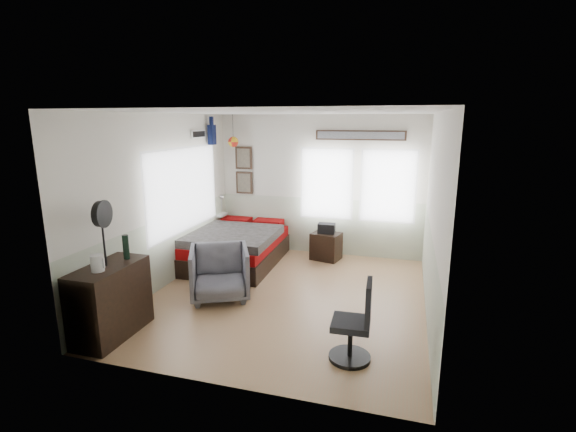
{
  "coord_description": "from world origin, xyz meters",
  "views": [
    {
      "loc": [
        1.63,
        -5.61,
        2.59
      ],
      "look_at": [
        -0.1,
        0.4,
        1.15
      ],
      "focal_mm": 26.0,
      "sensor_mm": 36.0,
      "label": 1
    }
  ],
  "objects_px": {
    "bed": "(237,247)",
    "nightstand": "(326,246)",
    "armchair": "(220,273)",
    "task_chair": "(355,328)",
    "dresser": "(111,301)"
  },
  "relations": [
    {
      "from": "bed",
      "to": "dresser",
      "type": "height_order",
      "value": "dresser"
    },
    {
      "from": "task_chair",
      "to": "dresser",
      "type": "bearing_deg",
      "value": -177.38
    },
    {
      "from": "armchair",
      "to": "nightstand",
      "type": "bearing_deg",
      "value": 35.73
    },
    {
      "from": "bed",
      "to": "dresser",
      "type": "bearing_deg",
      "value": -99.61
    },
    {
      "from": "bed",
      "to": "nightstand",
      "type": "height_order",
      "value": "bed"
    },
    {
      "from": "bed",
      "to": "nightstand",
      "type": "xyz_separation_m",
      "value": [
        1.53,
        0.69,
        -0.06
      ]
    },
    {
      "from": "task_chair",
      "to": "armchair",
      "type": "bearing_deg",
      "value": 149.78
    },
    {
      "from": "armchair",
      "to": "task_chair",
      "type": "relative_size",
      "value": 0.92
    },
    {
      "from": "armchair",
      "to": "nightstand",
      "type": "xyz_separation_m",
      "value": [
        1.18,
        2.18,
        -0.13
      ]
    },
    {
      "from": "bed",
      "to": "armchair",
      "type": "relative_size",
      "value": 2.42
    },
    {
      "from": "task_chair",
      "to": "nightstand",
      "type": "bearing_deg",
      "value": 103.59
    },
    {
      "from": "armchair",
      "to": "task_chair",
      "type": "distance_m",
      "value": 2.41
    },
    {
      "from": "task_chair",
      "to": "bed",
      "type": "bearing_deg",
      "value": 131.03
    },
    {
      "from": "nightstand",
      "to": "task_chair",
      "type": "relative_size",
      "value": 0.55
    },
    {
      "from": "dresser",
      "to": "task_chair",
      "type": "bearing_deg",
      "value": 5.32
    }
  ]
}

